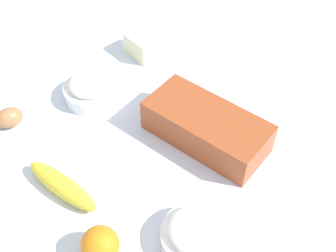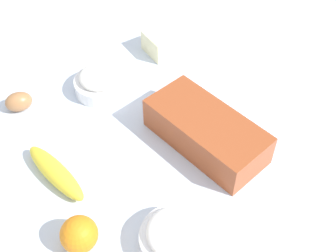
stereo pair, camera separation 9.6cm
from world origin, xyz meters
name	(u,v)px [view 1 (the left image)]	position (x,y,z in m)	size (l,w,h in m)	color
ground_plane	(168,140)	(0.00, 0.00, -0.01)	(2.40, 2.40, 0.02)	silver
loaf_pan	(206,126)	(0.06, 0.06, 0.04)	(0.30, 0.17, 0.08)	#9E4723
flour_bowl	(91,89)	(-0.23, -0.05, 0.03)	(0.13, 0.13, 0.07)	white
sugar_bowl	(197,234)	(0.23, -0.14, 0.03)	(0.13, 0.13, 0.07)	white
banana	(62,186)	(-0.04, -0.26, 0.02)	(0.19, 0.04, 0.04)	yellow
orange_fruit	(100,245)	(0.13, -0.28, 0.04)	(0.07, 0.07, 0.07)	orange
butter_block	(142,46)	(-0.28, 0.16, 0.03)	(0.09, 0.06, 0.06)	#F4EDB2
egg_near_butter	(9,118)	(-0.28, -0.25, 0.02)	(0.05, 0.05, 0.07)	#A56F43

